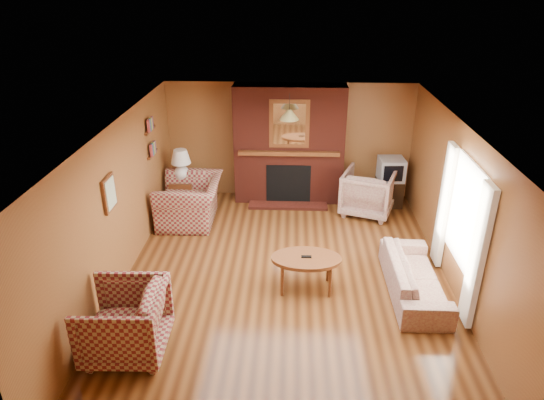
{
  "coord_description": "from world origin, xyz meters",
  "views": [
    {
      "loc": [
        0.06,
        -6.34,
        4.3
      ],
      "look_at": [
        -0.24,
        0.6,
        1.08
      ],
      "focal_mm": 32.0,
      "sensor_mm": 36.0,
      "label": 1
    }
  ],
  "objects_px": {
    "side_table": "(184,194)",
    "crt_tv": "(391,169)",
    "plaid_loveseat": "(190,201)",
    "fireplace": "(289,146)",
    "table_lamp": "(181,164)",
    "plaid_armchair": "(124,322)",
    "floral_sofa": "(415,277)",
    "tv_stand": "(389,192)",
    "floral_armchair": "(368,192)",
    "coffee_table": "(306,261)"
  },
  "relations": [
    {
      "from": "table_lamp",
      "to": "plaid_loveseat",
      "type": "bearing_deg",
      "value": -65.62
    },
    {
      "from": "plaid_armchair",
      "to": "table_lamp",
      "type": "xyz_separation_m",
      "value": [
        -0.15,
        4.13,
        0.51
      ]
    },
    {
      "from": "fireplace",
      "to": "plaid_loveseat",
      "type": "bearing_deg",
      "value": -149.58
    },
    {
      "from": "coffee_table",
      "to": "crt_tv",
      "type": "bearing_deg",
      "value": 59.91
    },
    {
      "from": "tv_stand",
      "to": "crt_tv",
      "type": "distance_m",
      "value": 0.5
    },
    {
      "from": "plaid_loveseat",
      "to": "plaid_armchair",
      "type": "distance_m",
      "value": 3.58
    },
    {
      "from": "side_table",
      "to": "crt_tv",
      "type": "relative_size",
      "value": 1.18
    },
    {
      "from": "floral_sofa",
      "to": "table_lamp",
      "type": "xyz_separation_m",
      "value": [
        -4.0,
        2.71,
        0.69
      ]
    },
    {
      "from": "crt_tv",
      "to": "plaid_armchair",
      "type": "bearing_deg",
      "value": -131.83
    },
    {
      "from": "fireplace",
      "to": "table_lamp",
      "type": "bearing_deg",
      "value": -165.71
    },
    {
      "from": "coffee_table",
      "to": "floral_armchair",
      "type": "bearing_deg",
      "value": 64.26
    },
    {
      "from": "fireplace",
      "to": "coffee_table",
      "type": "xyz_separation_m",
      "value": [
        0.3,
        -3.21,
        -0.7
      ]
    },
    {
      "from": "floral_sofa",
      "to": "coffee_table",
      "type": "bearing_deg",
      "value": 88.74
    },
    {
      "from": "side_table",
      "to": "table_lamp",
      "type": "xyz_separation_m",
      "value": [
        0.0,
        0.0,
        0.66
      ]
    },
    {
      "from": "floral_sofa",
      "to": "floral_armchair",
      "type": "xyz_separation_m",
      "value": [
        -0.33,
        2.67,
        0.17
      ]
    },
    {
      "from": "plaid_loveseat",
      "to": "crt_tv",
      "type": "relative_size",
      "value": 2.52
    },
    {
      "from": "tv_stand",
      "to": "table_lamp",
      "type": "bearing_deg",
      "value": -177.61
    },
    {
      "from": "table_lamp",
      "to": "tv_stand",
      "type": "relative_size",
      "value": 1.15
    },
    {
      "from": "coffee_table",
      "to": "tv_stand",
      "type": "relative_size",
      "value": 1.88
    },
    {
      "from": "coffee_table",
      "to": "crt_tv",
      "type": "relative_size",
      "value": 2.02
    },
    {
      "from": "coffee_table",
      "to": "crt_tv",
      "type": "distance_m",
      "value": 3.5
    },
    {
      "from": "plaid_loveseat",
      "to": "floral_armchair",
      "type": "height_order",
      "value": "floral_armchair"
    },
    {
      "from": "tv_stand",
      "to": "crt_tv",
      "type": "relative_size",
      "value": 1.08
    },
    {
      "from": "floral_armchair",
      "to": "floral_sofa",
      "type": "bearing_deg",
      "value": 117.1
    },
    {
      "from": "tv_stand",
      "to": "crt_tv",
      "type": "xyz_separation_m",
      "value": [
        0.0,
        -0.01,
        0.5
      ]
    },
    {
      "from": "plaid_loveseat",
      "to": "table_lamp",
      "type": "relative_size",
      "value": 2.03
    },
    {
      "from": "fireplace",
      "to": "side_table",
      "type": "relative_size",
      "value": 3.96
    },
    {
      "from": "floral_sofa",
      "to": "floral_armchair",
      "type": "distance_m",
      "value": 2.69
    },
    {
      "from": "fireplace",
      "to": "floral_armchair",
      "type": "height_order",
      "value": "fireplace"
    },
    {
      "from": "plaid_loveseat",
      "to": "fireplace",
      "type": "bearing_deg",
      "value": 119.6
    },
    {
      "from": "table_lamp",
      "to": "coffee_table",
      "type": "bearing_deg",
      "value": -48.08
    },
    {
      "from": "fireplace",
      "to": "table_lamp",
      "type": "xyz_separation_m",
      "value": [
        -2.1,
        -0.53,
        -0.22
      ]
    },
    {
      "from": "plaid_armchair",
      "to": "floral_sofa",
      "type": "distance_m",
      "value": 4.11
    },
    {
      "from": "table_lamp",
      "to": "crt_tv",
      "type": "relative_size",
      "value": 1.24
    },
    {
      "from": "floral_sofa",
      "to": "side_table",
      "type": "xyz_separation_m",
      "value": [
        -4.0,
        2.71,
        0.03
      ]
    },
    {
      "from": "plaid_loveseat",
      "to": "floral_sofa",
      "type": "xyz_separation_m",
      "value": [
        3.75,
        -2.16,
        -0.15
      ]
    },
    {
      "from": "floral_sofa",
      "to": "table_lamp",
      "type": "distance_m",
      "value": 4.88
    },
    {
      "from": "coffee_table",
      "to": "plaid_armchair",
      "type": "bearing_deg",
      "value": -147.19
    },
    {
      "from": "plaid_loveseat",
      "to": "crt_tv",
      "type": "bearing_deg",
      "value": 102.11
    },
    {
      "from": "floral_armchair",
      "to": "side_table",
      "type": "height_order",
      "value": "floral_armchair"
    },
    {
      "from": "coffee_table",
      "to": "table_lamp",
      "type": "xyz_separation_m",
      "value": [
        -2.4,
        2.67,
        0.48
      ]
    },
    {
      "from": "plaid_armchair",
      "to": "side_table",
      "type": "bearing_deg",
      "value": -179.65
    },
    {
      "from": "floral_sofa",
      "to": "tv_stand",
      "type": "bearing_deg",
      "value": -2.74
    },
    {
      "from": "floral_sofa",
      "to": "tv_stand",
      "type": "distance_m",
      "value": 3.06
    },
    {
      "from": "side_table",
      "to": "floral_armchair",
      "type": "bearing_deg",
      "value": -0.72
    },
    {
      "from": "floral_armchair",
      "to": "coffee_table",
      "type": "xyz_separation_m",
      "value": [
        -1.27,
        -2.63,
        0.04
      ]
    },
    {
      "from": "plaid_armchair",
      "to": "coffee_table",
      "type": "xyz_separation_m",
      "value": [
        2.25,
        1.45,
        0.03
      ]
    },
    {
      "from": "side_table",
      "to": "crt_tv",
      "type": "bearing_deg",
      "value": 4.74
    },
    {
      "from": "floral_armchair",
      "to": "coffee_table",
      "type": "bearing_deg",
      "value": 84.26
    },
    {
      "from": "fireplace",
      "to": "plaid_armchair",
      "type": "relative_size",
      "value": 2.41
    }
  ]
}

